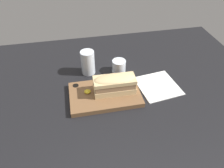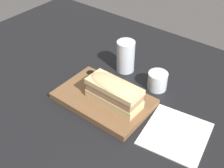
{
  "view_description": "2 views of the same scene",
  "coord_description": "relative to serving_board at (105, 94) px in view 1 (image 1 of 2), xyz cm",
  "views": [
    {
      "loc": [
        -10.88,
        -70.62,
        69.61
      ],
      "look_at": [
        2.98,
        -1.41,
        9.93
      ],
      "focal_mm": 35.0,
      "sensor_mm": 36.0,
      "label": 1
    },
    {
      "loc": [
        45.03,
        -53.33,
        65.29
      ],
      "look_at": [
        1.61,
        2.48,
        8.74
      ],
      "focal_mm": 45.0,
      "sensor_mm": 36.0,
      "label": 2
    }
  ],
  "objects": [
    {
      "name": "mustard_dollop",
      "position": [
        -7.82,
        1.44,
        1.68
      ],
      "size": [
        2.86,
        2.86,
        1.15
      ],
      "color": "gold",
      "rests_on": "serving_board"
    },
    {
      "name": "napkin",
      "position": [
        25.49,
        1.72,
        -0.91
      ],
      "size": [
        20.37,
        21.12,
        0.4
      ],
      "rotation": [
        0.0,
        0.0,
        0.14
      ],
      "color": "white",
      "rests_on": "dining_table"
    },
    {
      "name": "water_glass",
      "position": [
        -5.39,
        19.08,
        4.17
      ],
      "size": [
        6.81,
        6.81,
        12.19
      ],
      "color": "silver",
      "rests_on": "dining_table"
    },
    {
      "name": "serving_board",
      "position": [
        0.0,
        0.0,
        0.0
      ],
      "size": [
        31.11,
        20.04,
        2.27
      ],
      "color": "brown",
      "rests_on": "dining_table"
    },
    {
      "name": "wine_glass",
      "position": [
        9.95,
        16.93,
        1.75
      ],
      "size": [
        6.89,
        6.89,
        6.38
      ],
      "color": "silver",
      "rests_on": "dining_table"
    },
    {
      "name": "sandwich",
      "position": [
        4.05,
        -0.37,
        5.67
      ],
      "size": [
        18.3,
        7.9,
        8.49
      ],
      "rotation": [
        0.0,
        0.0,
        -0.02
      ],
      "color": "#DBBC84",
      "rests_on": "serving_board"
    },
    {
      "name": "dining_table",
      "position": [
        -0.33,
        -0.24,
        -2.11
      ],
      "size": [
        156.72,
        112.99,
        2.0
      ],
      "color": "black",
      "rests_on": "ground"
    }
  ]
}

